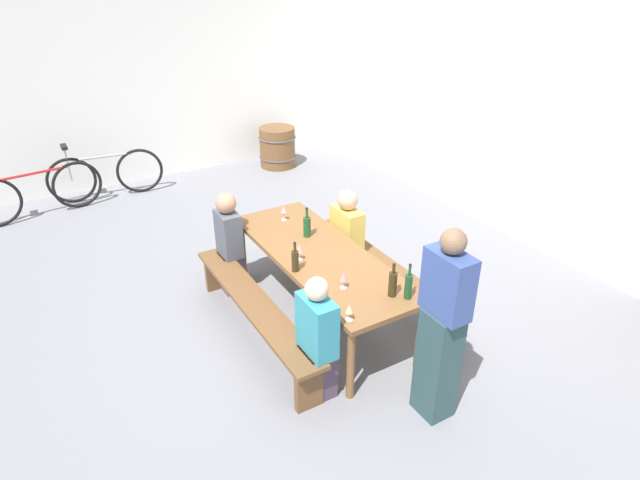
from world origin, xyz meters
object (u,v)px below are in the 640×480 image
Objects in this scene: wine_bottle_2 at (393,284)px; wine_glass_3 at (284,210)px; seated_guest_near_1 at (317,341)px; wine_barrel at (277,147)px; seated_guest_near_0 at (230,244)px; seated_guest_far_0 at (347,241)px; tasting_table at (320,260)px; wine_glass_1 at (299,249)px; parked_bicycle_1 at (36,193)px; wine_bottle_1 at (408,286)px; standing_host at (442,331)px; bench_far at (378,268)px; wine_glass_2 at (349,309)px; parked_bicycle_0 at (105,175)px; bench_near at (254,308)px; wine_bottle_3 at (295,260)px; wine_bottle_0 at (307,226)px; wine_glass_0 at (344,277)px.

wine_bottle_2 is 1.87× the size of wine_glass_3.
seated_guest_near_1 is 1.66× the size of wine_barrel.
seated_guest_near_0 is 1.27m from seated_guest_far_0.
seated_guest_near_0 reaches higher than tasting_table.
wine_glass_1 reaches higher than parked_bicycle_1.
wine_bottle_1 is 0.90m from seated_guest_near_1.
standing_host reaches higher than seated_guest_near_1.
wine_bottle_1 is at bearing -24.54° from bench_far.
tasting_table is 2.09× the size of seated_guest_near_1.
standing_host is at bearing 41.86° from wine_glass_2.
standing_host reaches higher than parked_bicycle_0.
seated_guest_near_1 reaches higher than parked_bicycle_0.
seated_guest_far_0 is (-0.40, 1.30, 0.18)m from bench_near.
wine_bottle_2 is 5.49m from parked_bicycle_0.
parked_bicycle_1 is (0.24, -0.99, 0.00)m from parked_bicycle_0.
tasting_table is 0.29m from wine_glass_1.
wine_bottle_1 is 2.08× the size of wine_glass_1.
tasting_table is at bearing 58.19° from seated_guest_near_1.
parked_bicycle_0 is (-5.39, -1.48, -0.50)m from wine_bottle_1.
seated_guest_near_0 is at bearing -173.58° from wine_glass_2.
seated_guest_near_1 is at bearing -76.67° from parked_bicycle_0.
wine_glass_2 is 1.75m from seated_guest_far_0.
wine_glass_2 is at bearing 0.57° from wine_bottle_3.
wine_glass_3 is at bearing -176.25° from wine_bottle_0.
wine_bottle_0 is 0.47× the size of wine_barrel.
wine_glass_0 is 1.49m from wine_glass_3.
wine_glass_2 is 0.73m from standing_host.
parked_bicycle_0 reaches higher than wine_barrel.
wine_barrel is at bearing 156.25° from wine_glass_1.
parked_bicycle_0 reaches higher than tasting_table.
wine_bottle_2 is at bearing 33.66° from wine_bottle_3.
tasting_table is at bearing -58.72° from seated_guest_near_0.
seated_guest_near_0 is 3.57m from parked_bicycle_1.
wine_glass_3 is at bearing 70.86° from seated_guest_near_1.
wine_bottle_1 reaches higher than wine_bottle_2.
seated_guest_near_1 is 1.01m from standing_host.
seated_guest_near_0 is at bearing -159.90° from wine_glass_1.
standing_host reaches higher than parked_bicycle_1.
wine_bottle_3 is at bearing -21.63° from wine_glass_3.
seated_guest_near_1 reaches higher than tasting_table.
wine_glass_0 is at bearing 15.75° from standing_host.
wine_glass_1 is at bearing -70.79° from parked_bicycle_0.
wine_glass_3 is 0.77m from seated_guest_far_0.
seated_guest_near_1 is at bearing -118.69° from wine_glass_2.
wine_bottle_1 is 5.52m from wine_barrel.
wine_bottle_1 reaches higher than tasting_table.
bench_near is 0.96m from seated_guest_near_1.
wine_glass_0 is at bearing 42.95° from bench_near.
wine_bottle_1 is at bearing 43.17° from bench_near.
wine_glass_1 is at bearing -157.54° from wine_bottle_2.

